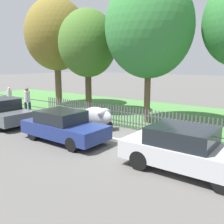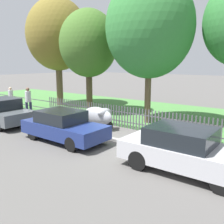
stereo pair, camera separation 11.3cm
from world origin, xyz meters
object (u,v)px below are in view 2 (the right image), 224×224
Objects in this scene: tree_nearest_kerb at (58,35)px; pedestrian_by_lamp at (11,97)px; parked_car_navy_estate at (63,126)px; covered_motorcycle at (98,116)px; parked_car_black_saloon at (2,112)px; pedestrian_near_fence at (28,100)px; tree_mid_park at (150,27)px; parked_car_red_compact at (185,150)px; tree_behind_motorcycle at (88,44)px.

tree_nearest_kerb reaches higher than pedestrian_by_lamp.
parked_car_navy_estate is 2.47m from covered_motorcycle.
parked_car_black_saloon is 0.96× the size of parked_car_navy_estate.
covered_motorcycle is (4.76, 2.54, -0.04)m from parked_car_black_saloon.
pedestrian_near_fence is at bearing -69.62° from tree_nearest_kerb.
tree_mid_park is 4.88× the size of pedestrian_by_lamp.
parked_car_navy_estate is 2.42× the size of pedestrian_by_lamp.
tree_behind_motorcycle is (-8.79, 5.31, 3.83)m from parked_car_red_compact.
pedestrian_by_lamp is (-13.92, 2.57, 0.20)m from parked_car_red_compact.
parked_car_navy_estate is 0.96× the size of parked_car_red_compact.
pedestrian_by_lamp is (-8.45, 0.24, 0.25)m from covered_motorcycle.
tree_mid_park reaches higher than pedestrian_by_lamp.
covered_motorcycle is at bearing 145.51° from pedestrian_near_fence.
tree_behind_motorcycle is 4.17× the size of pedestrian_by_lamp.
tree_mid_park is (1.22, 5.17, 4.52)m from parked_car_navy_estate.
parked_car_navy_estate is (4.86, 0.08, -0.05)m from parked_car_black_saloon.
tree_mid_park is at bearing -6.91° from tree_nearest_kerb.
pedestrian_near_fence is at bearing 168.88° from parked_car_red_compact.
pedestrian_by_lamp is (-5.13, -2.73, -3.63)m from tree_behind_motorcycle.
tree_nearest_kerb is at bearing 111.94° from parked_car_black_saloon.
pedestrian_by_lamp is at bearing -109.82° from tree_nearest_kerb.
parked_car_black_saloon is 2.58m from pedestrian_near_fence.
tree_behind_motorcycle is at bearing 97.55° from pedestrian_by_lamp.
parked_car_black_saloon is 2.11× the size of pedestrian_near_fence.
tree_nearest_kerb is at bearing 139.67° from pedestrian_by_lamp.
parked_car_black_saloon is at bearing 32.50° from pedestrian_by_lamp.
pedestrian_near_fence is 2.75m from pedestrian_by_lamp.
pedestrian_near_fence is (-11.21, 2.16, 0.30)m from parked_car_red_compact.
tree_mid_park is at bearing -3.33° from tree_behind_motorcycle.
tree_behind_motorcycle is (1.44, 5.51, 3.83)m from parked_car_black_saloon.
tree_nearest_kerb is at bearing 173.09° from tree_mid_park.
tree_nearest_kerb reaches higher than tree_mid_park.
covered_motorcycle is at bearing -116.15° from tree_mid_park.
pedestrian_near_fence is at bearing 158.82° from parked_car_navy_estate.
covered_motorcycle is at bearing -27.46° from tree_nearest_kerb.
parked_car_navy_estate is at bearing 122.35° from pedestrian_near_fence.
parked_car_red_compact is 7.91m from tree_mid_park.
parked_car_red_compact is at bearing -19.31° from covered_motorcycle.
tree_behind_motorcycle is at bearing 122.41° from parked_car_navy_estate.
tree_mid_park is at bearing 129.23° from parked_car_red_compact.
parked_car_black_saloon reaches higher than covered_motorcycle.
pedestrian_by_lamp is at bearing -151.94° from tree_behind_motorcycle.
tree_nearest_kerb reaches higher than parked_car_black_saloon.
parked_car_navy_estate is 0.58× the size of tree_behind_motorcycle.
parked_car_navy_estate is at bearing -57.82° from tree_behind_motorcycle.
tree_behind_motorcycle is at bearing 141.89° from covered_motorcycle.
pedestrian_near_fence reaches higher than parked_car_black_saloon.
tree_behind_motorcycle reaches higher than pedestrian_by_lamp.
parked_car_black_saloon is 10.23m from parked_car_red_compact.
pedestrian_near_fence is at bearing -127.50° from tree_behind_motorcycle.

